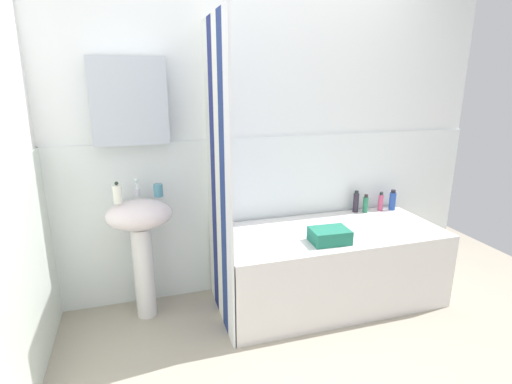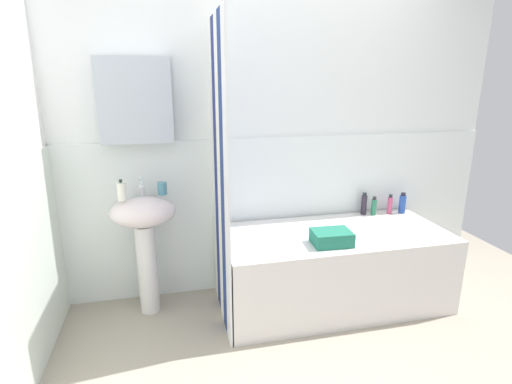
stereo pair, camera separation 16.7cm
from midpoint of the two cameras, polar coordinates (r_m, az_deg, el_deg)
wall_back_tiled at (r=3.03m, az=-1.53°, el=6.66°), size 3.60×0.18×2.40m
sink at (r=2.83m, az=-17.81°, el=-5.57°), size 0.44×0.34×0.85m
faucet at (r=2.82m, az=-18.30°, el=0.50°), size 0.03×0.12×0.12m
soap_dispenser at (r=2.72m, az=-20.89°, el=-0.27°), size 0.06×0.06×0.14m
toothbrush_cup at (r=2.80m, az=-15.48°, el=0.22°), size 0.06×0.06×0.08m
bathtub at (r=3.07m, az=8.85°, el=-10.30°), size 1.62×0.74×0.56m
shower_curtain at (r=2.58m, az=-7.26°, el=1.71°), size 0.01×0.74×2.00m
shampoo_bottle at (r=3.51m, az=17.65°, el=-1.18°), size 0.05×0.05×0.17m
conditioner_bottle at (r=3.46m, az=16.08°, el=-1.39°), size 0.04×0.04×0.16m
lotion_bottle at (r=3.38m, az=14.04°, el=-1.69°), size 0.04×0.04×0.15m
body_wash_bottle at (r=3.37m, az=12.73°, el=-1.42°), size 0.05×0.05×0.18m
towel_folded at (r=2.73m, az=8.74°, el=-6.20°), size 0.27×0.20×0.09m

